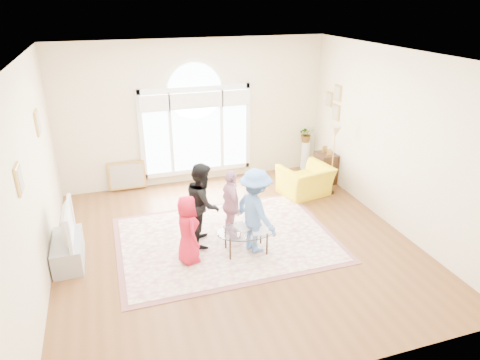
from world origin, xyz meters
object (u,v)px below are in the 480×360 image
object	(u,v)px
television	(64,224)
armchair	(305,181)
area_rug	(226,239)
coffee_table	(246,232)
tv_console	(68,251)

from	to	relation	value
television	armchair	bearing A→B (deg)	13.72
area_rug	armchair	distance (m)	2.53
area_rug	television	distance (m)	2.71
coffee_table	television	bearing A→B (deg)	171.89
armchair	television	bearing A→B (deg)	2.27
coffee_table	armchair	bearing A→B (deg)	46.18
television	coffee_table	distance (m)	2.91
tv_console	coffee_table	xyz separation A→B (m)	(2.84, -0.60, 0.19)
tv_console	armchair	world-z (taller)	armchair
area_rug	coffee_table	distance (m)	0.66
tv_console	area_rug	bearing A→B (deg)	-2.48
tv_console	armchair	distance (m)	4.93
coffee_table	area_rug	bearing A→B (deg)	117.38
tv_console	armchair	bearing A→B (deg)	13.70
coffee_table	armchair	size ratio (longest dim) A/B	1.01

